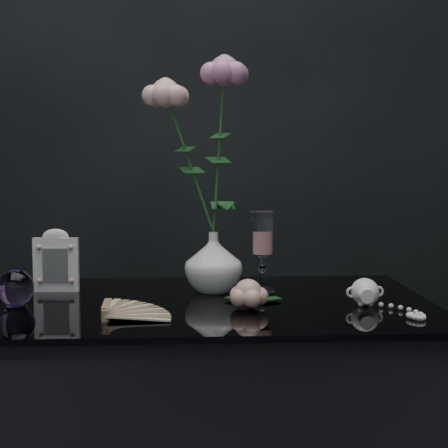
{
  "coord_description": "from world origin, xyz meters",
  "views": [
    {
      "loc": [
        0.02,
        -1.37,
        1.06
      ],
      "look_at": [
        0.09,
        0.08,
        0.92
      ],
      "focal_mm": 55.0,
      "sensor_mm": 36.0,
      "label": 1
    }
  ],
  "objects_px": {
    "wine_glass": "(263,252)",
    "paperweight": "(16,288)",
    "pearl_jar": "(365,291)",
    "picture_frame": "(56,260)",
    "loose_rose": "(248,294)",
    "vase": "(213,262)"
  },
  "relations": [
    {
      "from": "paperweight",
      "to": "loose_rose",
      "type": "distance_m",
      "value": 0.47
    },
    {
      "from": "loose_rose",
      "to": "wine_glass",
      "type": "bearing_deg",
      "value": 76.86
    },
    {
      "from": "wine_glass",
      "to": "picture_frame",
      "type": "height_order",
      "value": "wine_glass"
    },
    {
      "from": "vase",
      "to": "wine_glass",
      "type": "distance_m",
      "value": 0.11
    },
    {
      "from": "picture_frame",
      "to": "pearl_jar",
      "type": "distance_m",
      "value": 0.68
    },
    {
      "from": "loose_rose",
      "to": "pearl_jar",
      "type": "height_order",
      "value": "same"
    },
    {
      "from": "picture_frame",
      "to": "loose_rose",
      "type": "distance_m",
      "value": 0.46
    },
    {
      "from": "wine_glass",
      "to": "pearl_jar",
      "type": "bearing_deg",
      "value": -37.87
    },
    {
      "from": "wine_glass",
      "to": "picture_frame",
      "type": "bearing_deg",
      "value": 176.92
    },
    {
      "from": "vase",
      "to": "wine_glass",
      "type": "height_order",
      "value": "wine_glass"
    },
    {
      "from": "paperweight",
      "to": "loose_rose",
      "type": "height_order",
      "value": "paperweight"
    },
    {
      "from": "picture_frame",
      "to": "paperweight",
      "type": "xyz_separation_m",
      "value": [
        -0.05,
        -0.15,
        -0.03
      ]
    },
    {
      "from": "vase",
      "to": "loose_rose",
      "type": "bearing_deg",
      "value": -69.78
    },
    {
      "from": "picture_frame",
      "to": "pearl_jar",
      "type": "relative_size",
      "value": 0.7
    },
    {
      "from": "vase",
      "to": "picture_frame",
      "type": "distance_m",
      "value": 0.35
    },
    {
      "from": "wine_glass",
      "to": "picture_frame",
      "type": "xyz_separation_m",
      "value": [
        -0.46,
        0.02,
        -0.02
      ]
    },
    {
      "from": "wine_glass",
      "to": "paperweight",
      "type": "bearing_deg",
      "value": -166.52
    },
    {
      "from": "wine_glass",
      "to": "paperweight",
      "type": "xyz_separation_m",
      "value": [
        -0.52,
        -0.12,
        -0.05
      ]
    },
    {
      "from": "paperweight",
      "to": "loose_rose",
      "type": "xyz_separation_m",
      "value": [
        0.47,
        -0.05,
        -0.01
      ]
    },
    {
      "from": "vase",
      "to": "pearl_jar",
      "type": "height_order",
      "value": "vase"
    },
    {
      "from": "wine_glass",
      "to": "vase",
      "type": "bearing_deg",
      "value": -179.92
    },
    {
      "from": "paperweight",
      "to": "pearl_jar",
      "type": "xyz_separation_m",
      "value": [
        0.71,
        -0.03,
        -0.01
      ]
    }
  ]
}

